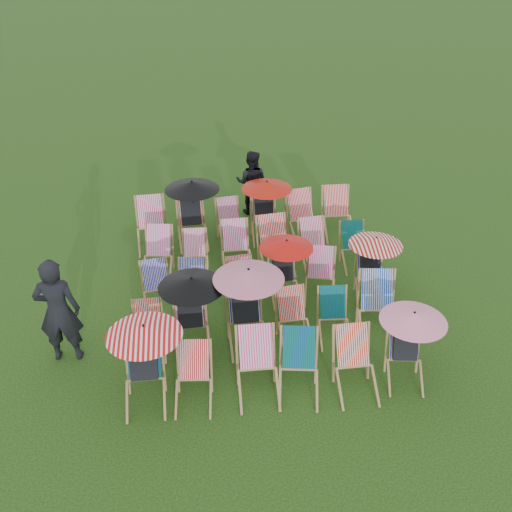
{
  "coord_description": "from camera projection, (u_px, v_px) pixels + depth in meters",
  "views": [
    {
      "loc": [
        -0.93,
        -8.51,
        6.41
      ],
      "look_at": [
        -0.07,
        0.22,
        0.9
      ],
      "focal_mm": 40.0,
      "sensor_mm": 36.0,
      "label": 1
    }
  ],
  "objects": [
    {
      "name": "deckchair_18",
      "position": [
        157.0,
        254.0,
        11.27
      ],
      "size": [
        0.7,
        0.9,
        0.91
      ],
      "rotation": [
        0.0,
        0.0,
        -0.12
      ],
      "color": "#A37C4C",
      "rests_on": "ground"
    },
    {
      "name": "person_rear",
      "position": [
        252.0,
        183.0,
        13.34
      ],
      "size": [
        0.89,
        0.77,
        1.55
      ],
      "primitive_type": "imported",
      "rotation": [
        0.0,
        0.0,
        2.86
      ],
      "color": "black",
      "rests_on": "ground"
    },
    {
      "name": "deckchair_2",
      "position": [
        258.0,
        368.0,
        8.48
      ],
      "size": [
        0.65,
        0.91,
        0.97
      ],
      "rotation": [
        0.0,
        0.0,
        0.01
      ],
      "color": "#A37C4C",
      "rests_on": "ground"
    },
    {
      "name": "deckchair_14",
      "position": [
        243.0,
        284.0,
        10.48
      ],
      "size": [
        0.64,
        0.81,
        0.81
      ],
      "rotation": [
        0.0,
        0.0,
        0.14
      ],
      "color": "#A37C4C",
      "rests_on": "ground"
    },
    {
      "name": "deckchair_3",
      "position": [
        299.0,
        368.0,
        8.5
      ],
      "size": [
        0.73,
        0.94,
        0.94
      ],
      "rotation": [
        0.0,
        0.0,
        -0.14
      ],
      "color": "#A37C4C",
      "rests_on": "ground"
    },
    {
      "name": "deckchair_17",
      "position": [
        372.0,
        266.0,
        10.59
      ],
      "size": [
        0.99,
        1.05,
        1.18
      ],
      "rotation": [
        0.0,
        0.0,
        -0.12
      ],
      "color": "#A37C4C",
      "rests_on": "ground"
    },
    {
      "name": "deckchair_1",
      "position": [
        193.0,
        379.0,
        8.37
      ],
      "size": [
        0.63,
        0.83,
        0.86
      ],
      "rotation": [
        0.0,
        0.0,
        -0.08
      ],
      "color": "#A37C4C",
      "rests_on": "ground"
    },
    {
      "name": "deckchair_0",
      "position": [
        144.0,
        364.0,
        8.27
      ],
      "size": [
        1.1,
        1.15,
        1.31
      ],
      "rotation": [
        0.0,
        0.0,
        0.02
      ],
      "color": "#A37C4C",
      "rests_on": "ground"
    },
    {
      "name": "deckchair_9",
      "position": [
        294.0,
        319.0,
        9.58
      ],
      "size": [
        0.65,
        0.84,
        0.85
      ],
      "rotation": [
        0.0,
        0.0,
        0.12
      ],
      "color": "#A37C4C",
      "rests_on": "ground"
    },
    {
      "name": "deckchair_21",
      "position": [
        276.0,
        246.0,
        11.42
      ],
      "size": [
        0.79,
        1.01,
        1.01
      ],
      "rotation": [
        0.0,
        0.0,
        0.14
      ],
      "color": "#A37C4C",
      "rests_on": "ground"
    },
    {
      "name": "deckchair_19",
      "position": [
        195.0,
        255.0,
        11.33
      ],
      "size": [
        0.55,
        0.76,
        0.81
      ],
      "rotation": [
        0.0,
        0.0,
        -0.02
      ],
      "color": "#A37C4C",
      "rests_on": "ground"
    },
    {
      "name": "deckchair_7",
      "position": [
        191.0,
        313.0,
        9.3
      ],
      "size": [
        1.09,
        1.15,
        1.3
      ],
      "rotation": [
        0.0,
        0.0,
        0.06
      ],
      "color": "#A37C4C",
      "rests_on": "ground"
    },
    {
      "name": "deckchair_15",
      "position": [
        285.0,
        269.0,
        10.52
      ],
      "size": [
        0.99,
        1.04,
        1.17
      ],
      "rotation": [
        0.0,
        0.0,
        0.06
      ],
      "color": "#A37C4C",
      "rests_on": "ground"
    },
    {
      "name": "deckchair_4",
      "position": [
        356.0,
        365.0,
        8.55
      ],
      "size": [
        0.66,
        0.89,
        0.95
      ],
      "rotation": [
        0.0,
        0.0,
        0.04
      ],
      "color": "#A37C4C",
      "rests_on": "ground"
    },
    {
      "name": "deckchair_28",
      "position": [
        304.0,
        217.0,
        12.46
      ],
      "size": [
        0.82,
        1.02,
        1.0
      ],
      "rotation": [
        0.0,
        0.0,
        0.19
      ],
      "color": "#A37C4C",
      "rests_on": "ground"
    },
    {
      "name": "deckchair_11",
      "position": [
        378.0,
        309.0,
        9.66
      ],
      "size": [
        0.79,
        1.02,
        1.03
      ],
      "rotation": [
        0.0,
        0.0,
        -0.12
      ],
      "color": "#A37C4C",
      "rests_on": "ground"
    },
    {
      "name": "person_left",
      "position": [
        58.0,
        311.0,
        8.91
      ],
      "size": [
        0.69,
        0.46,
        1.88
      ],
      "primitive_type": "imported",
      "rotation": [
        0.0,
        0.0,
        3.15
      ],
      "color": "black",
      "rests_on": "ground"
    },
    {
      "name": "deckchair_20",
      "position": [
        236.0,
        248.0,
        11.43
      ],
      "size": [
        0.65,
        0.88,
        0.93
      ],
      "rotation": [
        0.0,
        0.0,
        0.04
      ],
      "color": "#A37C4C",
      "rests_on": "ground"
    },
    {
      "name": "deckchair_26",
      "position": [
        231.0,
        222.0,
        12.43
      ],
      "size": [
        0.7,
        0.88,
        0.86
      ],
      "rotation": [
        0.0,
        0.0,
        0.17
      ],
      "color": "#A37C4C",
      "rests_on": "ground"
    },
    {
      "name": "deckchair_25",
      "position": [
        192.0,
        212.0,
        12.2
      ],
      "size": [
        1.16,
        1.24,
        1.38
      ],
      "rotation": [
        0.0,
        0.0,
        0.09
      ],
      "color": "#A37C4C",
      "rests_on": "ground"
    },
    {
      "name": "ground",
      "position": [
        261.0,
        303.0,
        10.66
      ],
      "size": [
        100.0,
        100.0,
        0.0
      ],
      "primitive_type": "plane",
      "color": "black",
      "rests_on": "ground"
    },
    {
      "name": "deckchair_6",
      "position": [
        149.0,
        331.0,
        9.33
      ],
      "size": [
        0.59,
        0.78,
        0.81
      ],
      "rotation": [
        0.0,
        0.0,
        0.06
      ],
      "color": "#A37C4C",
      "rests_on": "ground"
    },
    {
      "name": "deckchair_13",
      "position": [
        191.0,
        288.0,
        10.33
      ],
      "size": [
        0.66,
        0.85,
        0.85
      ],
      "rotation": [
        0.0,
        0.0,
        -0.14
      ],
      "color": "#A37C4C",
      "rests_on": "ground"
    },
    {
      "name": "deckchair_27",
      "position": [
        265.0,
        209.0,
        12.4
      ],
      "size": [
        1.09,
        1.13,
        1.29
      ],
      "rotation": [
        0.0,
        0.0,
        0.01
      ],
      "color": "#A37C4C",
      "rests_on": "ground"
    },
    {
      "name": "deckchair_10",
      "position": [
        334.0,
        318.0,
        9.61
      ],
      "size": [
        0.58,
        0.79,
        0.83
      ],
      "rotation": [
        0.0,
        0.0,
        -0.04
      ],
      "color": "#A37C4C",
      "rests_on": "ground"
    },
    {
      "name": "deckchair_5",
      "position": [
        408.0,
        346.0,
        8.68
      ],
      "size": [
        1.02,
        1.07,
        1.2
      ],
      "rotation": [
        0.0,
        0.0,
        -0.13
      ],
      "color": "#A37C4C",
      "rests_on": "ground"
    },
    {
      "name": "deckchair_8",
      "position": [
        247.0,
        306.0,
        9.36
      ],
      "size": [
        1.17,
        1.23,
        1.39
      ],
      "rotation": [
        0.0,
        0.0,
        0.05
      ],
      "color": "#A37C4C",
      "rests_on": "ground"
    },
    {
      "name": "deckchair_16",
      "position": [
        320.0,
        276.0,
        10.62
      ],
      "size": [
        0.73,
        0.91,
        0.88
      ],
      "rotation": [
        0.0,
        0.0,
        -0.2
      ],
      "color": "#A37C4C",
      "rests_on": "ground"
    },
    {
      "name": "deckchair_22",
      "position": [
        315.0,
        246.0,
        11.53
      ],
      "size": [
        0.7,
        0.9,
        0.91
      ],
      "rotation": [
        0.0,
        0.0,
        0.11
      ],
      "color": "#A37C4C",
      "rests_on": "ground"
    },
    {
      "name": "deckchair_23",
      "position": [
        355.0,
        247.0,
        11.54
      ],
      "size": [
        0.59,
        0.81,
        0.85
      ],
      "rotation": [
        0.0,
        0.0,
        0.04
      ],
      "color": "#A37C4C",
      "rests_on": "ground"
    },
    {
      "name": "deckchair_12",
      "position": [
        157.0,
        289.0,
        10.33
      ],
      "size": [
        0.68,
        0.85,
        0.83
      ],
      "rotation": [
        0.0,
        0.0,
        0.19
      ],
      "color": "#A37C4C",
      "rests_on": "ground"
    },
    {
      "name": "deckchair_29",
      "position": [
        338.0,
        214.0,
        12.6
      ],
      "size": [
        0.67,
        0.93,
        1.01
      ],
      "rotation": [
        0.0,
        0.0,
        0.0
      ],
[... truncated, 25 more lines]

